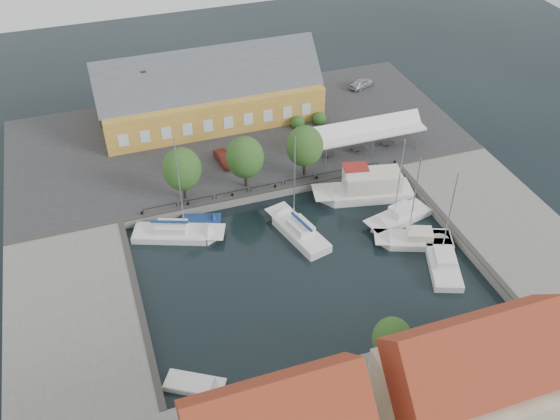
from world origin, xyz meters
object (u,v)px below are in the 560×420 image
object	(u,v)px
center_sailboat	(298,232)
launch_sw	(194,386)
car_red	(224,159)
warehouse	(205,95)
west_boat_a	(176,234)
east_boat_b	(415,241)
car_silver	(362,83)
east_boat_a	(399,218)
trawler	(367,189)
launch_nw	(200,222)
tent_canopy	(367,131)
east_boat_c	(442,262)

from	to	relation	value
center_sailboat	launch_sw	world-z (taller)	center_sailboat
launch_sw	car_red	bearing A→B (deg)	70.42
warehouse	west_boat_a	world-z (taller)	west_boat_a
east_boat_b	launch_sw	bearing A→B (deg)	-158.87
car_red	west_boat_a	bearing A→B (deg)	-135.45
car_silver	west_boat_a	xyz separation A→B (m)	(-31.52, -22.55, -1.40)
east_boat_a	trawler	bearing A→B (deg)	107.52
center_sailboat	launch_nw	size ratio (longest dim) A/B	2.66
launch_sw	launch_nw	size ratio (longest dim) A/B	1.13
center_sailboat	east_boat_b	xyz separation A→B (m)	(10.95, -5.11, -0.10)
tent_canopy	center_sailboat	size ratio (longest dim) A/B	1.15
car_silver	east_boat_b	size ratio (longest dim) A/B	0.36
launch_sw	warehouse	bearing A→B (deg)	74.80
car_silver	trawler	distance (m)	24.68
warehouse	east_boat_c	world-z (taller)	warehouse
center_sailboat	launch_sw	bearing A→B (deg)	-134.24
warehouse	launch_sw	world-z (taller)	warehouse
warehouse	tent_canopy	distance (m)	21.63
car_red	launch_sw	size ratio (longest dim) A/B	0.75
car_silver	trawler	xyz separation A→B (m)	(-9.79, -22.65, -0.66)
warehouse	car_silver	world-z (taller)	warehouse
car_silver	east_boat_c	xyz separation A→B (m)	(-7.40, -35.24, -1.41)
east_boat_a	west_boat_a	distance (m)	23.85
east_boat_a	launch_nw	bearing A→B (deg)	162.26
east_boat_a	east_boat_c	xyz separation A→B (m)	(0.83, -7.63, -0.00)
car_silver	launch_nw	distance (m)	35.59
west_boat_a	east_boat_b	bearing A→B (deg)	-21.38
center_sailboat	east_boat_c	xyz separation A→B (m)	(11.97, -8.76, -0.11)
east_boat_a	east_boat_b	world-z (taller)	east_boat_b
east_boat_a	east_boat_c	world-z (taller)	east_boat_c
car_red	east_boat_a	size ratio (longest dim) A/B	0.35
warehouse	east_boat_c	size ratio (longest dim) A/B	2.59
car_silver	east_boat_a	world-z (taller)	east_boat_a
center_sailboat	launch_nw	world-z (taller)	center_sailboat
center_sailboat	east_boat_b	distance (m)	12.09
east_boat_c	tent_canopy	bearing A→B (deg)	87.28
center_sailboat	east_boat_a	size ratio (longest dim) A/B	1.10
car_red	east_boat_b	distance (m)	24.55
trawler	west_boat_a	bearing A→B (deg)	179.74
warehouse	launch_nw	distance (m)	21.02
car_silver	car_red	distance (m)	26.64
tent_canopy	east_boat_b	distance (m)	16.91
warehouse	launch_nw	world-z (taller)	warehouse
launch_nw	west_boat_a	bearing A→B (deg)	-153.22
car_red	east_boat_c	size ratio (longest dim) A/B	0.35
trawler	east_boat_c	size ratio (longest dim) A/B	1.06
launch_nw	warehouse	bearing A→B (deg)	74.23
east_boat_a	east_boat_c	size ratio (longest dim) A/B	1.00
east_boat_b	west_boat_a	size ratio (longest dim) A/B	0.88
trawler	launch_nw	bearing A→B (deg)	175.27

